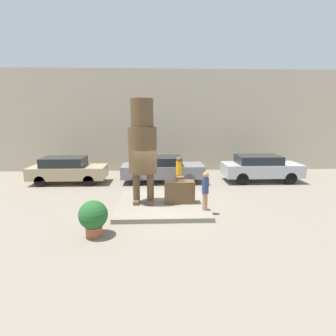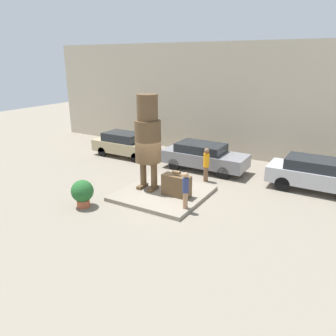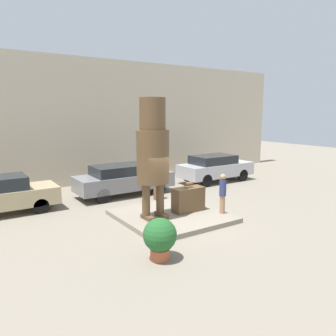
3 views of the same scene
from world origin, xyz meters
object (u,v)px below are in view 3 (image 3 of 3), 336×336
giant_suitcase (188,199)px  worker_hivis (156,179)px  statue_figure (153,149)px  planter_pot (160,237)px  parked_car_silver (215,167)px  tourist (223,192)px  parked_car_grey (124,179)px

giant_suitcase → worker_hivis: size_ratio=0.73×
statue_figure → planter_pot: (-1.48, -2.82, -2.08)m
parked_car_silver → worker_hivis: 5.25m
parked_car_silver → worker_hivis: size_ratio=2.56×
statue_figure → parked_car_silver: statue_figure is taller
planter_pot → worker_hivis: (3.23, 5.47, 0.30)m
tourist → planter_pot: (-3.98, -1.77, -0.37)m
planter_pot → giant_suitcase: bearing=41.7°
tourist → planter_pot: 4.37m
giant_suitcase → statue_figure: bearing=176.2°
statue_figure → tourist: statue_figure is taller
planter_pot → tourist: bearing=24.0°
parked_car_grey → worker_hivis: size_ratio=2.71×
tourist → worker_hivis: bearing=101.5°
parked_car_silver → planter_pot: parked_car_silver is taller
planter_pot → worker_hivis: bearing=59.4°
tourist → giant_suitcase: bearing=135.1°
parked_car_grey → planter_pot: size_ratio=4.01×
parked_car_silver → tourist: bearing=-129.3°
giant_suitcase → worker_hivis: 2.78m
statue_figure → giant_suitcase: 2.60m
giant_suitcase → tourist: size_ratio=0.82×
parked_car_grey → planter_pot: parked_car_grey is taller
statue_figure → giant_suitcase: (1.56, -0.10, -2.08)m
giant_suitcase → parked_car_grey: 4.43m
parked_car_grey → tourist: bearing=-72.9°
statue_figure → tourist: 3.21m
planter_pot → statue_figure: bearing=62.2°
giant_suitcase → worker_hivis: (0.19, 2.76, 0.30)m
tourist → worker_hivis: 3.78m
tourist → parked_car_grey: 5.56m
statue_figure → worker_hivis: 3.64m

